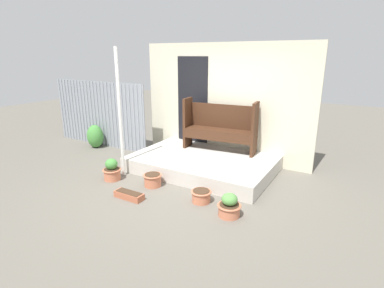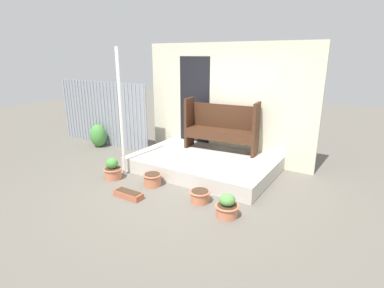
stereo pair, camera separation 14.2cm
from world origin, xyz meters
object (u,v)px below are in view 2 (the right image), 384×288
object	(u,v)px
support_post	(121,114)
flower_pot_far_right	(227,207)
bench	(221,125)
flower_pot_right	(200,196)
flower_pot_middle	(152,179)
shrub_by_fence	(98,136)
planter_box_rect	(128,194)
flower_pot_left	(113,170)

from	to	relation	value
support_post	flower_pot_far_right	bearing A→B (deg)	-9.04
bench	flower_pot_right	xyz separation A→B (m)	(0.57, -1.87, -0.76)
flower_pot_middle	shrub_by_fence	distance (m)	3.01
flower_pot_far_right	planter_box_rect	xyz separation A→B (m)	(-1.69, -0.33, -0.10)
bench	shrub_by_fence	size ratio (longest dim) A/B	2.72
flower_pot_left	flower_pot_far_right	bearing A→B (deg)	-2.46
flower_pot_far_right	shrub_by_fence	size ratio (longest dim) A/B	0.61
bench	flower_pot_right	bearing A→B (deg)	-78.89
bench	flower_pot_far_right	bearing A→B (deg)	-66.54
flower_pot_left	shrub_by_fence	distance (m)	2.33
support_post	bench	distance (m)	2.16
flower_pot_far_right	planter_box_rect	world-z (taller)	flower_pot_far_right
flower_pot_left	planter_box_rect	xyz separation A→B (m)	(0.83, -0.44, -0.13)
flower_pot_right	flower_pot_middle	bearing A→B (deg)	175.18
support_post	planter_box_rect	bearing A→B (deg)	-42.62
flower_pot_left	shrub_by_fence	bearing A→B (deg)	145.18
bench	flower_pot_right	distance (m)	2.10
shrub_by_fence	planter_box_rect	bearing A→B (deg)	-32.91
flower_pot_far_right	shrub_by_fence	world-z (taller)	shrub_by_fence
support_post	flower_pot_far_right	size ratio (longest dim) A/B	6.79
bench	shrub_by_fence	distance (m)	3.38
flower_pot_right	support_post	bearing A→B (deg)	173.53
support_post	flower_pot_middle	size ratio (longest dim) A/B	7.09
flower_pot_right	bench	bearing A→B (deg)	106.86
flower_pot_left	flower_pot_far_right	size ratio (longest dim) A/B	1.17
flower_pot_far_right	shrub_by_fence	xyz separation A→B (m)	(-4.42, 1.44, 0.14)
flower_pot_far_right	bench	bearing A→B (deg)	119.21
flower_pot_middle	flower_pot_right	size ratio (longest dim) A/B	1.01
shrub_by_fence	flower_pot_left	bearing A→B (deg)	-34.82
flower_pot_right	planter_box_rect	size ratio (longest dim) A/B	0.65
support_post	shrub_by_fence	xyz separation A→B (m)	(-1.94, 1.04, -0.94)
flower_pot_far_right	flower_pot_right	bearing A→B (deg)	162.83
flower_pot_left	flower_pot_right	size ratio (longest dim) A/B	1.24
flower_pot_middle	shrub_by_fence	bearing A→B (deg)	157.18
support_post	flower_pot_far_right	xyz separation A→B (m)	(2.48, -0.39, -1.08)
support_post	flower_pot_left	world-z (taller)	support_post
support_post	bench	size ratio (longest dim) A/B	1.52
flower_pot_right	planter_box_rect	xyz separation A→B (m)	(-1.11, -0.51, -0.05)
flower_pot_middle	support_post	bearing A→B (deg)	171.40
support_post	planter_box_rect	world-z (taller)	support_post
support_post	flower_pot_left	size ratio (longest dim) A/B	5.82
flower_pot_middle	flower_pot_right	distance (m)	1.08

